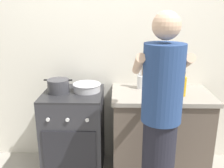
% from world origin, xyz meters
% --- Properties ---
extents(back_wall, '(3.20, 0.10, 2.50)m').
position_xyz_m(back_wall, '(0.20, 0.50, 1.25)').
color(back_wall, silver).
rests_on(back_wall, ground).
extents(countertop, '(1.00, 0.60, 0.90)m').
position_xyz_m(countertop, '(0.55, 0.15, 0.45)').
color(countertop, brown).
rests_on(countertop, ground).
extents(stove_range, '(0.60, 0.62, 0.90)m').
position_xyz_m(stove_range, '(-0.35, 0.15, 0.45)').
color(stove_range, '#2D2D33').
rests_on(stove_range, ground).
extents(pot, '(0.28, 0.22, 0.14)m').
position_xyz_m(pot, '(-0.49, 0.14, 0.97)').
color(pot, '#38383D').
rests_on(pot, stove_range).
extents(mixing_bowl, '(0.29, 0.29, 0.08)m').
position_xyz_m(mixing_bowl, '(-0.21, 0.19, 0.94)').
color(mixing_bowl, '#B7B7BC').
rests_on(mixing_bowl, stove_range).
extents(utensil_crock, '(0.10, 0.10, 0.32)m').
position_xyz_m(utensil_crock, '(0.36, 0.30, 1.00)').
color(utensil_crock, silver).
rests_on(utensil_crock, countertop).
extents(spice_bottle, '(0.04, 0.04, 0.10)m').
position_xyz_m(spice_bottle, '(0.54, 0.17, 0.95)').
color(spice_bottle, silver).
rests_on(spice_bottle, countertop).
extents(oil_bottle, '(0.06, 0.06, 0.24)m').
position_xyz_m(oil_bottle, '(0.74, 0.07, 1.00)').
color(oil_bottle, gold).
rests_on(oil_bottle, countertop).
extents(person, '(0.41, 0.50, 1.70)m').
position_xyz_m(person, '(0.43, -0.48, 0.86)').
color(person, black).
rests_on(person, ground).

